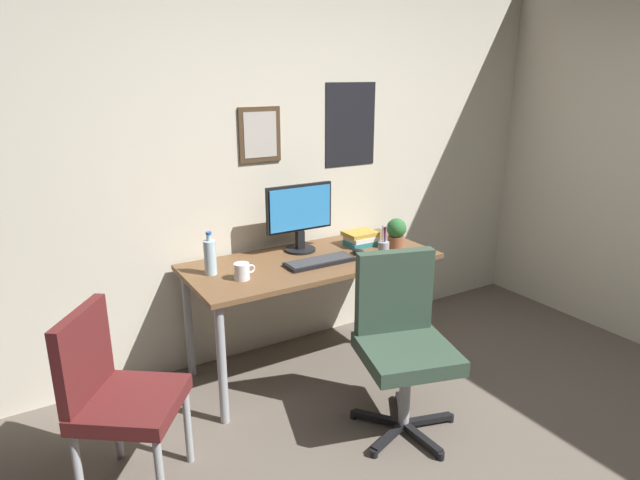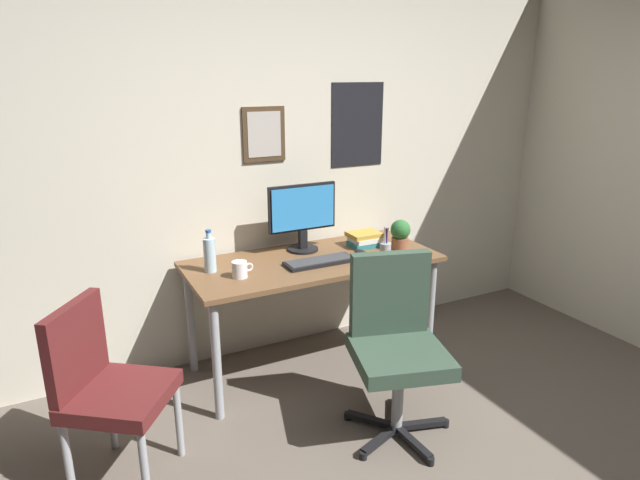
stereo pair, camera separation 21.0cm
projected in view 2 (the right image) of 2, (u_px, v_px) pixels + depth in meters
wall_back at (288, 159)px, 3.54m from camera, size 4.40×0.10×2.60m
desk at (313, 271)px, 3.36m from camera, size 1.56×0.69×0.74m
office_chair at (395, 337)px, 2.80m from camera, size 0.58×0.59×0.95m
side_chair at (106, 382)px, 2.43m from camera, size 0.59×0.59×0.88m
monitor at (302, 214)px, 3.43m from camera, size 0.46×0.20×0.43m
keyboard at (320, 262)px, 3.25m from camera, size 0.43×0.15×0.03m
computer_mouse at (361, 253)px, 3.40m from camera, size 0.06×0.11×0.04m
water_bottle at (210, 254)px, 3.09m from camera, size 0.07×0.07×0.25m
coffee_mug_near at (240, 269)px, 3.02m from camera, size 0.13×0.09×0.09m
potted_plant at (400, 233)px, 3.50m from camera, size 0.13×0.13×0.20m
pen_cup at (385, 249)px, 3.34m from camera, size 0.07×0.07×0.20m
book_stack_left at (365, 239)px, 3.58m from camera, size 0.22×0.17×0.09m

